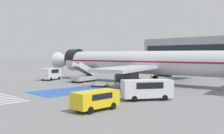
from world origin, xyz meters
TOP-DOWN VIEW (x-y plane):
  - ground_plane at (0.00, 0.00)m, footprint 600.00×600.00m
  - apron_leadline_yellow at (0.99, 0.64)m, footprint 74.30×14.06m
  - apron_stand_patch_blue at (0.99, -12.88)m, footprint 6.30×12.23m
  - apron_walkway_bar_3 at (0.39, -22.94)m, footprint 0.44×3.60m
  - apron_walkway_bar_4 at (1.59, -22.94)m, footprint 0.44×3.60m
  - apron_walkway_bar_5 at (2.79, -22.94)m, footprint 0.44×3.60m
  - apron_walkway_bar_6 at (3.99, -22.94)m, footprint 0.44×3.60m
  - airliner at (1.59, 0.76)m, footprint 41.68×31.01m
  - boarding_stairs_forward at (-6.71, -5.37)m, footprint 3.04×5.49m
  - service_van_0 at (12.60, -11.83)m, footprint 4.52×5.64m
  - service_van_1 at (-13.96, -7.73)m, footprint 3.53×4.73m
  - service_van_2 at (12.67, -19.25)m, footprint 1.94×4.35m
  - baggage_cart at (0.48, -7.94)m, footprint 3.00×2.66m
  - ground_crew_0 at (-0.40, -3.67)m, footprint 0.49×0.41m
  - ground_crew_1 at (2.60, -2.64)m, footprint 0.24×0.43m
  - ground_crew_2 at (5.85, -2.20)m, footprint 0.35×0.48m
  - traffic_cone_0 at (7.96, -9.53)m, footprint 0.54×0.54m
  - traffic_cone_1 at (-2.59, -8.44)m, footprint 0.57×0.57m

SIDE VIEW (x-z plane):
  - ground_plane at x=0.00m, z-range 0.00..0.00m
  - apron_leadline_yellow at x=0.99m, z-range 0.00..0.01m
  - apron_stand_patch_blue at x=0.99m, z-range 0.00..0.01m
  - apron_walkway_bar_3 at x=0.39m, z-range 0.00..0.01m
  - apron_walkway_bar_4 at x=1.59m, z-range 0.00..0.01m
  - apron_walkway_bar_5 at x=2.79m, z-range 0.00..0.01m
  - apron_walkway_bar_6 at x=3.99m, z-range 0.00..0.01m
  - baggage_cart at x=0.48m, z-range -0.18..0.69m
  - traffic_cone_0 at x=7.96m, z-range 0.00..0.60m
  - traffic_cone_1 at x=-2.59m, z-range 0.00..0.64m
  - ground_crew_0 at x=-0.40m, z-range 0.12..1.78m
  - boarding_stairs_forward at x=-6.71m, z-range -0.91..2.82m
  - ground_crew_2 at x=5.85m, z-range 0.14..1.92m
  - ground_crew_1 at x=2.60m, z-range 0.14..1.96m
  - service_van_2 at x=12.67m, z-range 0.19..1.93m
  - service_van_0 at x=12.60m, z-range 0.22..2.42m
  - service_van_1 at x=-13.96m, z-range 0.21..2.47m
  - airliner at x=1.59m, z-range -1.78..8.87m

